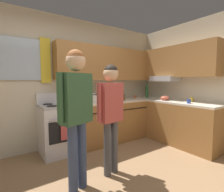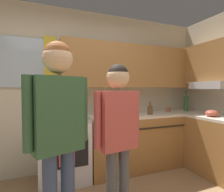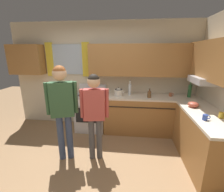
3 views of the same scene
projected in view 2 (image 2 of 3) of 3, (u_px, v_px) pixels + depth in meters
The scene contains 11 objects.
back_wall_unit at pixel (83, 80), 2.95m from camera, with size 4.60×0.42×2.60m.
kitchen_counter_run at pixel (181, 144), 2.87m from camera, with size 2.18×2.09×0.90m.
stove_oven at pixel (64, 148), 2.61m from camera, with size 0.69×0.67×1.10m.
bottle_squat_brown at pixel (150, 110), 2.99m from camera, with size 0.08×0.08×0.21m.
bottle_wine_green at pixel (186, 103), 3.46m from camera, with size 0.08×0.08×0.39m.
bottle_tall_clear at pixel (122, 106), 2.98m from camera, with size 0.07×0.07×0.37m.
cup_terracotta at pixel (168, 110), 3.34m from camera, with size 0.11×0.07×0.08m.
stovetop_kettle at pixel (109, 110), 2.80m from camera, with size 0.27×0.20×0.21m.
mixing_bowl at pixel (212, 113), 2.75m from camera, with size 0.19×0.19×0.10m.
adult_left at pixel (58, 122), 1.41m from camera, with size 0.50×0.27×1.69m.
adult_in_plaid at pixel (118, 126), 1.67m from camera, with size 0.48×0.21×1.55m.
Camera 2 is at (-0.55, -1.11, 1.32)m, focal length 29.02 mm.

